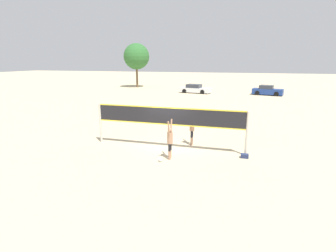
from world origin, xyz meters
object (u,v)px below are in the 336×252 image
object	(u,v)px
parked_car_mid	(267,91)
tree_left_cluster	(136,57)
volleyball_net	(168,120)
gear_bag	(245,156)
parked_car_near	(195,89)
player_blocker	(192,126)
player_spiker	(170,139)
volleyball	(160,159)

from	to	relation	value
parked_car_mid	tree_left_cluster	world-z (taller)	tree_left_cluster
volleyball_net	parked_car_mid	size ratio (longest dim) A/B	1.93
volleyball_net	gear_bag	world-z (taller)	volleyball_net
parked_car_near	volleyball_net	bearing A→B (deg)	-72.47
parked_car_near	parked_car_mid	bearing A→B (deg)	12.38
volleyball_net	gear_bag	bearing A→B (deg)	-5.18
volleyball_net	parked_car_near	bearing A→B (deg)	97.19
parked_car_mid	tree_left_cluster	size ratio (longest dim) A/B	0.56
player_blocker	gear_bag	bearing A→B (deg)	65.97
volleyball_net	player_spiker	xyz separation A→B (m)	(0.57, -1.61, -0.62)
volleyball_net	volleyball	bearing A→B (deg)	-84.28
volleyball_net	tree_left_cluster	size ratio (longest dim) A/B	1.08
player_blocker	gear_bag	size ratio (longest dim) A/B	5.54
player_blocker	tree_left_cluster	bearing A→B (deg)	-152.17
gear_bag	parked_car_mid	xyz separation A→B (m)	(3.03, 27.46, 0.54)
gear_bag	parked_car_near	bearing A→B (deg)	105.69
player_spiker	parked_car_mid	world-z (taller)	player_spiker
parked_car_near	tree_left_cluster	bearing A→B (deg)	164.40
player_blocker	volleyball	size ratio (longest dim) A/B	10.21
player_blocker	parked_car_near	distance (m)	26.13
player_spiker	parked_car_near	world-z (taller)	player_spiker
player_spiker	volleyball_net	bearing A→B (deg)	19.42
gear_bag	parked_car_mid	world-z (taller)	parked_car_mid
player_spiker	parked_car_mid	bearing A→B (deg)	-13.15
gear_bag	volleyball	bearing A→B (deg)	-157.21
parked_car_mid	volleyball_net	bearing A→B (deg)	-92.16
volleyball_net	tree_left_cluster	world-z (taller)	tree_left_cluster
parked_car_mid	tree_left_cluster	distance (m)	23.97
volleyball_net	volleyball	world-z (taller)	volleyball_net
player_spiker	volleyball	world-z (taller)	player_spiker
volleyball	tree_left_cluster	distance (m)	38.48
player_blocker	volleyball	world-z (taller)	player_blocker
volleyball_net	parked_car_near	distance (m)	26.93
volleyball	parked_car_mid	world-z (taller)	parked_car_mid
volleyball_net	player_blocker	world-z (taller)	volleyball_net
volleyball	gear_bag	distance (m)	4.37
volleyball_net	player_blocker	bearing A→B (deg)	39.40
gear_bag	tree_left_cluster	size ratio (longest dim) A/B	0.05
player_blocker	parked_car_mid	distance (m)	26.81
gear_bag	player_spiker	bearing A→B (deg)	-161.57
volleyball_net	player_blocker	size ratio (longest dim) A/B	4.02
volleyball_net	parked_car_mid	distance (m)	28.06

